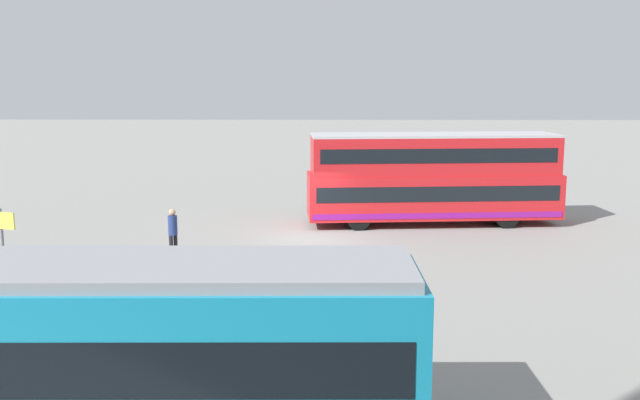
{
  "coord_description": "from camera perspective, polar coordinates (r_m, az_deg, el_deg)",
  "views": [
    {
      "loc": [
        -0.7,
        27.57,
        6.29
      ],
      "look_at": [
        -0.34,
        4.81,
        2.38
      ],
      "focal_mm": 40.15,
      "sensor_mm": 36.0,
      "label": 1
    }
  ],
  "objects": [
    {
      "name": "pedestrian_near_railing",
      "position": [
        25.41,
        -11.65,
        -2.37
      ],
      "size": [
        0.44,
        0.44,
        1.79
      ],
      "color": "black",
      "rests_on": "ground"
    },
    {
      "name": "ground_plane",
      "position": [
        28.29,
        -0.53,
        -3.09
      ],
      "size": [
        160.0,
        160.0,
        0.0
      ],
      "primitive_type": "plane",
      "color": "gray"
    },
    {
      "name": "double_decker_bus",
      "position": [
        31.16,
        8.99,
        1.73
      ],
      "size": [
        10.94,
        3.42,
        3.91
      ],
      "color": "red",
      "rests_on": "ground"
    },
    {
      "name": "info_sign",
      "position": [
        23.6,
        -24.07,
        -2.43
      ],
      "size": [
        1.02,
        0.34,
        2.41
      ],
      "color": "slate",
      "rests_on": "ground"
    },
    {
      "name": "tram_yellow",
      "position": [
        13.17,
        -21.6,
        -11.32
      ],
      "size": [
        12.92,
        2.88,
        3.29
      ],
      "color": "teal",
      "rests_on": "ground"
    },
    {
      "name": "pedestrian_railing",
      "position": [
        22.12,
        -10.07,
        -4.96
      ],
      "size": [
        6.27,
        0.24,
        1.08
      ],
      "color": "gray",
      "rests_on": "ground"
    }
  ]
}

